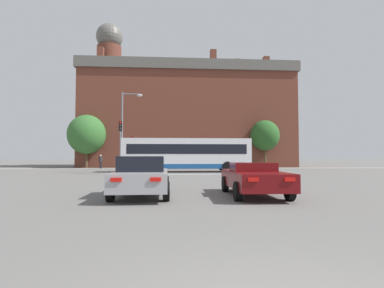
{
  "coord_description": "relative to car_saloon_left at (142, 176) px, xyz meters",
  "views": [
    {
      "loc": [
        -1.01,
        -2.21,
        1.45
      ],
      "look_at": [
        0.92,
        25.2,
        2.62
      ],
      "focal_mm": 28.0,
      "sensor_mm": 36.0,
      "label": 1
    }
  ],
  "objects": [
    {
      "name": "traffic_light_far_left",
      "position": [
        -3.68,
        25.13,
        1.92
      ],
      "size": [
        0.26,
        0.31,
        3.95
      ],
      "color": "slate",
      "rests_on": "ground_plane"
    },
    {
      "name": "street_lamp_junction",
      "position": [
        -3.08,
        16.24,
        3.7
      ],
      "size": [
        1.9,
        0.36,
        7.33
      ],
      "color": "slate",
      "rests_on": "ground_plane"
    },
    {
      "name": "tree_distant",
      "position": [
        -9.25,
        30.34,
        3.37
      ],
      "size": [
        4.1,
        4.1,
        6.28
      ],
      "color": "#4C3823",
      "rests_on": "ground_plane"
    },
    {
      "name": "tree_by_building",
      "position": [
        13.67,
        28.16,
        3.56
      ],
      "size": [
        3.89,
        3.89,
        6.36
      ],
      "color": "#4C3823",
      "rests_on": "ground_plane"
    },
    {
      "name": "traffic_light_near_left",
      "position": [
        -3.15,
        14.0,
        2.21
      ],
      "size": [
        0.26,
        0.31,
        4.42
      ],
      "color": "slate",
      "rests_on": "ground_plane"
    },
    {
      "name": "bus_crossing_lead",
      "position": [
        2.56,
        17.3,
        0.95
      ],
      "size": [
        11.99,
        2.65,
        3.16
      ],
      "rotation": [
        0.0,
        0.0,
        1.57
      ],
      "color": "silver",
      "rests_on": "ground_plane"
    },
    {
      "name": "tree_kerbside",
      "position": [
        -9.89,
        28.46,
        3.6
      ],
      "size": [
        4.86,
        4.86,
        6.91
      ],
      "color": "#4C3823",
      "rests_on": "ground_plane"
    },
    {
      "name": "car_roadster_right",
      "position": [
        4.15,
        -0.19,
        -0.1
      ],
      "size": [
        2.03,
        4.34,
        1.23
      ],
      "rotation": [
        0.0,
        0.0,
        -0.03
      ],
      "color": "#600C0F",
      "rests_on": "ground_plane"
    },
    {
      "name": "pedestrian_walking_west",
      "position": [
        6.84,
        26.76,
        0.27
      ],
      "size": [
        0.44,
        0.31,
        1.72
      ],
      "rotation": [
        0.0,
        0.0,
        3.38
      ],
      "color": "black",
      "rests_on": "ground_plane"
    },
    {
      "name": "stop_line_strip",
      "position": [
        2.07,
        13.34,
        -0.74
      ],
      "size": [
        8.62,
        0.3,
        0.01
      ],
      "primitive_type": "cube",
      "color": "silver",
      "rests_on": "ground_plane"
    },
    {
      "name": "pedestrian_waiting",
      "position": [
        10.49,
        25.37,
        0.26
      ],
      "size": [
        0.42,
        0.26,
        1.71
      ],
      "rotation": [
        0.0,
        0.0,
        6.18
      ],
      "color": "#333851",
      "rests_on": "ground_plane"
    },
    {
      "name": "pedestrian_walking_east",
      "position": [
        -7.55,
        26.21,
        0.26
      ],
      "size": [
        0.36,
        0.45,
        1.71
      ],
      "rotation": [
        0.0,
        0.0,
        4.31
      ],
      "color": "black",
      "rests_on": "ground_plane"
    },
    {
      "name": "far_pavement",
      "position": [
        2.07,
        25.97,
        -0.74
      ],
      "size": [
        69.58,
        2.5,
        0.01
      ],
      "primitive_type": "cube",
      "color": "gray",
      "rests_on": "ground_plane"
    },
    {
      "name": "car_saloon_left",
      "position": [
        0.0,
        0.0,
        0.0
      ],
      "size": [
        2.06,
        4.53,
        1.47
      ],
      "rotation": [
        0.0,
        0.0,
        0.02
      ],
      "color": "#9E9EA3",
      "rests_on": "ground_plane"
    },
    {
      "name": "brick_civic_building",
      "position": [
        3.35,
        35.61,
        6.96
      ],
      "size": [
        30.82,
        13.98,
        22.25
      ],
      "color": "brown",
      "rests_on": "ground_plane"
    }
  ]
}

